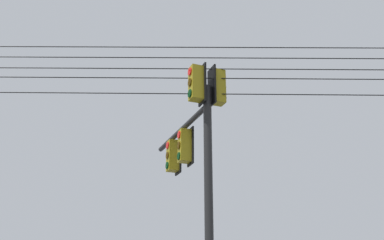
% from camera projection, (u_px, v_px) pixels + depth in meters
% --- Properties ---
extents(signal_mast_assembly, '(2.34, 3.55, 6.93)m').
position_uv_depth(signal_mast_assembly, '(196.00, 150.00, 11.66)').
color(signal_mast_assembly, black).
rests_on(signal_mast_assembly, ground).
extents(overhead_wire_span, '(19.06, 2.12, 1.78)m').
position_uv_depth(overhead_wire_span, '(241.00, 69.00, 11.72)').
color(overhead_wire_span, black).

